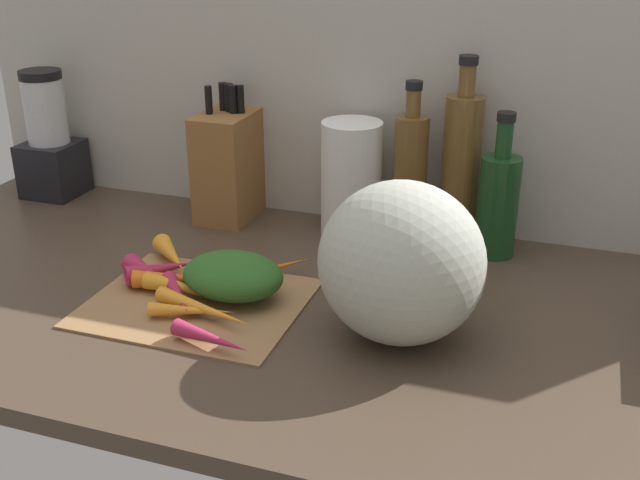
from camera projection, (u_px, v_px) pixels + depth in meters
ground_plane at (298, 308)px, 126.28cm from camera, size 170.00×80.00×3.00cm
wall_back at (366, 72)px, 147.07cm from camera, size 170.00×3.00×60.00cm
cutting_board at (197, 302)px, 124.17cm from camera, size 34.08×28.49×0.80cm
carrot_0 at (178, 295)px, 122.34cm from camera, size 10.42×11.12×2.98cm
carrot_1 at (268, 270)px, 131.70cm from camera, size 12.53×14.83×2.16cm
carrot_2 at (149, 275)px, 128.37cm from camera, size 12.73×9.35×3.49cm
carrot_3 at (192, 290)px, 123.88cm from camera, size 17.74×4.35×2.93cm
carrot_4 at (192, 311)px, 118.34cm from camera, size 13.55×5.54×2.21cm
carrot_5 at (248, 284)px, 125.90cm from camera, size 8.84×9.55×2.88cm
carrot_6 at (203, 309)px, 118.34cm from camera, size 18.00×6.96×2.73cm
carrot_7 at (211, 339)px, 110.30cm from camera, size 13.45×5.29×2.61cm
carrot_8 at (172, 255)px, 135.45cm from camera, size 11.53×11.33×3.51cm
carrot_9 at (161, 269)px, 130.36cm from camera, size 10.86×11.05×3.49cm
carrot_10 at (181, 279)px, 127.39cm from camera, size 15.88×8.13×3.09cm
carrot_greens_pile at (233, 276)px, 123.94cm from camera, size 16.83×12.95×7.12cm
winter_squash at (401, 263)px, 110.12cm from camera, size 24.34×22.30×24.27cm
knife_block at (229, 164)px, 155.39cm from camera, size 10.07×15.56×27.29cm
blender_appliance at (50, 143)px, 167.13cm from camera, size 11.61×11.61×27.59cm
paper_towel_roll at (352, 179)px, 146.75cm from camera, size 11.57×11.57×22.38cm
bottle_0 at (410, 176)px, 143.35cm from camera, size 6.34×6.34×30.70cm
bottle_1 at (461, 167)px, 141.81cm from camera, size 7.07×7.07×35.32cm
bottle_2 at (498, 202)px, 138.24cm from camera, size 7.34×7.34×26.72cm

